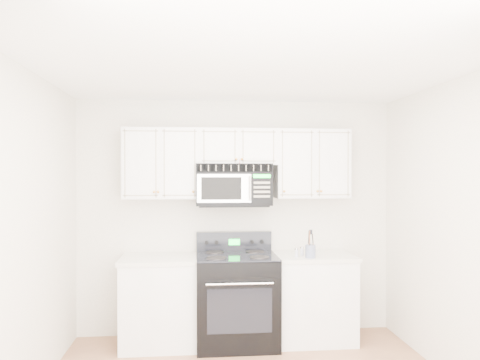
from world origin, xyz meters
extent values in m
cube|color=white|center=(0.00, 0.00, 2.60)|extent=(3.50, 3.50, 0.01)
cube|color=white|center=(0.00, 1.75, 1.30)|extent=(3.50, 0.01, 2.60)
cube|color=white|center=(0.00, -1.75, 1.30)|extent=(3.50, 0.01, 2.60)
cube|color=white|center=(-1.75, 0.00, 1.30)|extent=(0.01, 3.50, 2.60)
cube|color=white|center=(1.75, 0.00, 1.30)|extent=(0.01, 3.50, 2.60)
cube|color=silver|center=(-0.80, 1.44, 0.44)|extent=(0.82, 0.63, 0.88)
cube|color=silver|center=(-0.80, 1.44, 0.90)|extent=(0.86, 0.65, 0.04)
cube|color=black|center=(-0.80, 1.48, 0.05)|extent=(0.82, 0.55, 0.10)
cube|color=silver|center=(0.80, 1.44, 0.44)|extent=(0.82, 0.63, 0.88)
cube|color=silver|center=(0.80, 1.44, 0.90)|extent=(0.86, 0.65, 0.04)
cube|color=black|center=(0.80, 1.48, 0.05)|extent=(0.82, 0.55, 0.10)
cube|color=black|center=(-0.03, 1.39, 0.46)|extent=(0.83, 0.71, 0.92)
cube|color=black|center=(-0.03, 1.03, 0.45)|extent=(0.64, 0.01, 0.44)
cylinder|color=silver|center=(-0.03, 1.01, 0.72)|extent=(0.66, 0.02, 0.02)
cube|color=black|center=(-0.03, 1.39, 0.93)|extent=(0.83, 0.71, 0.02)
cube|color=black|center=(-0.03, 1.71, 1.03)|extent=(0.83, 0.08, 0.22)
cube|color=#11E231|center=(-0.03, 1.67, 1.03)|extent=(0.12, 0.00, 0.07)
cube|color=silver|center=(-0.82, 1.58, 1.90)|extent=(0.80, 0.33, 0.75)
cube|color=silver|center=(0.82, 1.58, 1.90)|extent=(0.80, 0.33, 0.75)
cube|color=silver|center=(0.00, 1.58, 2.08)|extent=(0.84, 0.33, 0.39)
sphere|color=gold|center=(-0.84, 1.40, 1.60)|extent=(0.03, 0.03, 0.03)
sphere|color=gold|center=(-0.48, 1.40, 1.60)|extent=(0.03, 0.03, 0.03)
sphere|color=gold|center=(0.48, 1.40, 1.60)|extent=(0.03, 0.03, 0.03)
sphere|color=gold|center=(0.84, 1.40, 1.60)|extent=(0.03, 0.03, 0.03)
sphere|color=gold|center=(-0.03, 1.40, 1.94)|extent=(0.03, 0.03, 0.03)
sphere|color=gold|center=(0.03, 1.40, 1.94)|extent=(0.03, 0.03, 0.03)
cylinder|color=red|center=(0.01, 1.40, 1.88)|extent=(0.01, 0.00, 0.12)
sphere|color=gold|center=(0.01, 1.40, 1.81)|extent=(0.04, 0.04, 0.04)
cube|color=black|center=(-0.05, 1.55, 1.67)|extent=(0.80, 0.40, 0.44)
cube|color=gray|center=(-0.05, 1.35, 1.85)|extent=(0.78, 0.01, 0.08)
cube|color=silver|center=(-0.16, 1.34, 1.64)|extent=(0.56, 0.01, 0.30)
cube|color=black|center=(-0.19, 1.34, 1.64)|extent=(0.41, 0.01, 0.23)
cube|color=black|center=(0.23, 1.34, 1.64)|extent=(0.22, 0.01, 0.30)
cube|color=#11E231|center=(0.23, 1.34, 1.76)|extent=(0.18, 0.00, 0.04)
cylinder|color=silver|center=(0.11, 1.31, 1.64)|extent=(0.02, 0.02, 0.25)
cylinder|color=slate|center=(0.72, 1.24, 0.99)|extent=(0.11, 0.11, 0.13)
cylinder|color=brown|center=(0.75, 1.24, 1.06)|extent=(0.01, 0.01, 0.23)
cylinder|color=black|center=(0.71, 1.26, 1.06)|extent=(0.01, 0.01, 0.25)
cylinder|color=brown|center=(0.71, 1.21, 1.07)|extent=(0.01, 0.01, 0.27)
cylinder|color=black|center=(0.75, 1.24, 1.06)|extent=(0.01, 0.01, 0.23)
cylinder|color=brown|center=(0.71, 1.26, 1.06)|extent=(0.01, 0.01, 0.25)
cylinder|color=black|center=(0.71, 1.21, 1.07)|extent=(0.01, 0.01, 0.27)
cylinder|color=#B1B2C6|center=(0.59, 1.30, 0.96)|extent=(0.04, 0.04, 0.08)
cylinder|color=silver|center=(0.59, 1.30, 1.00)|extent=(0.04, 0.04, 0.01)
cylinder|color=#B1B2C6|center=(0.66, 1.37, 0.96)|extent=(0.04, 0.04, 0.08)
cylinder|color=silver|center=(0.66, 1.37, 1.01)|extent=(0.04, 0.04, 0.02)
camera|label=1|loc=(-0.46, -3.48, 1.79)|focal=35.00mm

